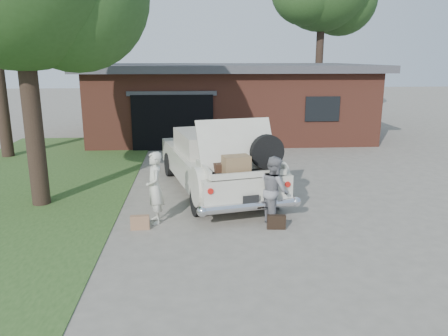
{
  "coord_description": "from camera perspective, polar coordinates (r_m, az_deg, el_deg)",
  "views": [
    {
      "loc": [
        -0.71,
        -9.26,
        3.61
      ],
      "look_at": [
        0.0,
        0.6,
        1.1
      ],
      "focal_mm": 35.0,
      "sensor_mm": 36.0,
      "label": 1
    }
  ],
  "objects": [
    {
      "name": "house",
      "position": [
        20.89,
        0.54,
        8.93
      ],
      "size": [
        12.8,
        7.8,
        3.3
      ],
      "color": "brown",
      "rests_on": "ground"
    },
    {
      "name": "woman_left",
      "position": [
        9.78,
        -9.02,
        -2.58
      ],
      "size": [
        0.51,
        0.67,
        1.62
      ],
      "primitive_type": "imported",
      "rotation": [
        0.0,
        0.0,
        -1.34
      ],
      "color": "beige",
      "rests_on": "ground"
    },
    {
      "name": "suitcase_right",
      "position": [
        9.57,
        6.85,
        -7.02
      ],
      "size": [
        0.41,
        0.16,
        0.31
      ],
      "primitive_type": "cube",
      "rotation": [
        0.0,
        0.0,
        -0.09
      ],
      "color": "black",
      "rests_on": "ground"
    },
    {
      "name": "grass_strip",
      "position": [
        13.65,
        -24.52,
        -2.37
      ],
      "size": [
        6.0,
        16.0,
        0.02
      ],
      "primitive_type": "cube",
      "color": "#2D4C1E",
      "rests_on": "ground"
    },
    {
      "name": "woman_right",
      "position": [
        9.72,
        6.56,
        -2.87
      ],
      "size": [
        0.76,
        0.87,
        1.53
      ],
      "primitive_type": "imported",
      "rotation": [
        0.0,
        0.0,
        1.84
      ],
      "color": "gray",
      "rests_on": "ground"
    },
    {
      "name": "suitcase_left",
      "position": [
        9.65,
        -10.92,
        -7.0
      ],
      "size": [
        0.41,
        0.14,
        0.31
      ],
      "primitive_type": "cube",
      "rotation": [
        0.0,
        0.0,
        0.03
      ],
      "color": "#9C6F4F",
      "rests_on": "ground"
    },
    {
      "name": "sedan",
      "position": [
        12.02,
        -1.02,
        0.86
      ],
      "size": [
        3.35,
        5.96,
        2.2
      ],
      "rotation": [
        0.0,
        0.0,
        0.22
      ],
      "color": "beige",
      "rests_on": "ground"
    },
    {
      "name": "ground",
      "position": [
        9.97,
        0.25,
        -6.99
      ],
      "size": [
        90.0,
        90.0,
        0.0
      ],
      "primitive_type": "plane",
      "color": "gray",
      "rests_on": "ground"
    }
  ]
}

